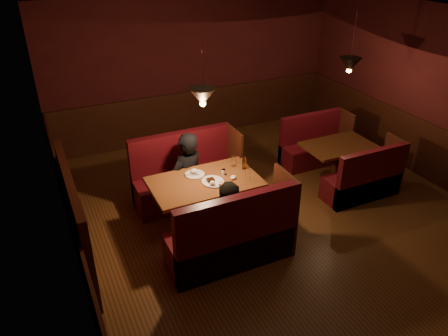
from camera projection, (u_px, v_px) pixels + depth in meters
name	position (u px, v px, depth m)	size (l,w,h in m)	color
room	(269.00, 162.00, 6.11)	(6.02, 7.02, 2.92)	#532D16
main_table	(206.00, 192.00, 6.21)	(1.53, 0.93, 1.07)	#4E2B18
main_bench_far	(186.00, 180.00, 7.03)	(1.68, 0.60, 1.14)	#580911
main_bench_near	(234.00, 241.00, 5.65)	(1.68, 0.60, 1.14)	#580911
second_table	(337.00, 153.00, 7.56)	(1.19, 0.76, 0.67)	#4E2B18
second_bench_far	(314.00, 147.00, 8.23)	(1.31, 0.49, 0.94)	#580911
second_bench_near	(365.00, 182.00, 7.10)	(1.31, 0.49, 0.94)	#580911
diner_a	(187.00, 163.00, 6.53)	(0.61, 0.40, 1.68)	black
diner_b	(232.00, 209.00, 5.66)	(0.70, 0.55, 1.45)	black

